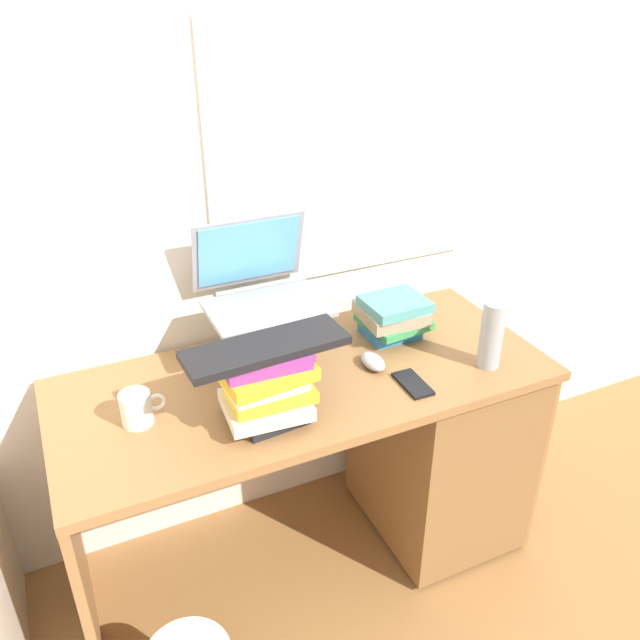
% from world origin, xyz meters
% --- Properties ---
extents(ground_plane, '(6.00, 6.00, 0.00)m').
position_xyz_m(ground_plane, '(0.00, 0.00, 0.00)').
color(ground_plane, olive).
extents(wall_back, '(6.00, 0.06, 2.60)m').
position_xyz_m(wall_back, '(0.00, 0.35, 1.30)').
color(wall_back, silver).
rests_on(wall_back, ground).
extents(desk, '(1.45, 0.62, 0.75)m').
position_xyz_m(desk, '(0.37, -0.02, 0.41)').
color(desk, olive).
rests_on(desk, ground).
extents(book_stack_tall, '(0.24, 0.20, 0.18)m').
position_xyz_m(book_stack_tall, '(-0.07, 0.11, 0.83)').
color(book_stack_tall, orange).
rests_on(book_stack_tall, desk).
extents(book_stack_keyboard_riser, '(0.24, 0.20, 0.21)m').
position_xyz_m(book_stack_keyboard_riser, '(-0.17, -0.14, 0.85)').
color(book_stack_keyboard_riser, black).
rests_on(book_stack_keyboard_riser, desk).
extents(book_stack_side, '(0.21, 0.21, 0.13)m').
position_xyz_m(book_stack_side, '(0.35, 0.10, 0.82)').
color(book_stack_side, '#2672B2').
rests_on(book_stack_side, desk).
extents(laptop, '(0.34, 0.30, 0.24)m').
position_xyz_m(laptop, '(-0.07, 0.17, 0.98)').
color(laptop, gray).
rests_on(laptop, book_stack_tall).
extents(keyboard, '(0.43, 0.16, 0.02)m').
position_xyz_m(keyboard, '(-0.17, -0.14, 0.96)').
color(keyboard, black).
rests_on(keyboard, book_stack_keyboard_riser).
extents(computer_mouse, '(0.06, 0.10, 0.04)m').
position_xyz_m(computer_mouse, '(0.20, -0.04, 0.76)').
color(computer_mouse, '#A5A8AD').
rests_on(computer_mouse, desk).
extents(mug, '(0.12, 0.08, 0.09)m').
position_xyz_m(mug, '(-0.48, -0.01, 0.79)').
color(mug, white).
rests_on(mug, desk).
extents(water_bottle, '(0.07, 0.07, 0.21)m').
position_xyz_m(water_bottle, '(0.52, -0.17, 0.85)').
color(water_bottle, '#999EA5').
rests_on(water_bottle, desk).
extents(cell_phone, '(0.07, 0.14, 0.01)m').
position_xyz_m(cell_phone, '(0.26, -0.17, 0.75)').
color(cell_phone, black).
rests_on(cell_phone, desk).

